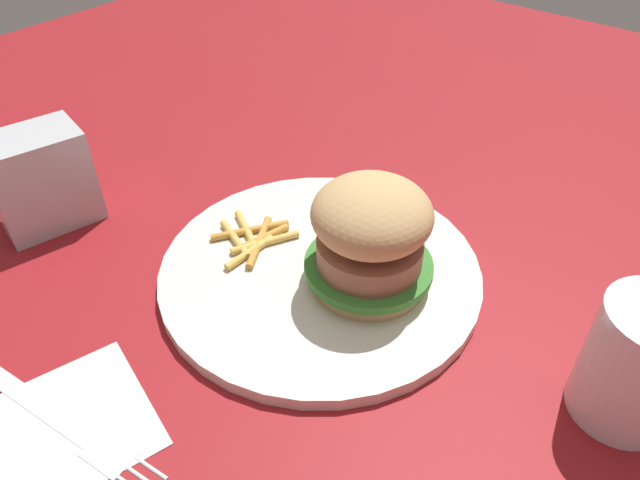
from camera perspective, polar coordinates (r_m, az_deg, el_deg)
The scene contains 8 objects.
ground_plane at distance 0.54m, azimuth 1.48°, elevation -3.24°, with size 1.60×1.60×0.00m, color maroon.
plate at distance 0.53m, azimuth 0.00°, elevation -3.01°, with size 0.29×0.29×0.01m, color silver.
sandwich at distance 0.48m, azimuth 5.03°, elevation 0.47°, with size 0.11×0.11×0.10m.
fries_pile at distance 0.55m, azimuth -6.50°, elevation 0.12°, with size 0.08×0.07×0.01m.
napkin at distance 0.47m, azimuth -23.22°, elevation -16.17°, with size 0.11×0.11×0.00m, color white.
fork at distance 0.46m, azimuth -23.17°, elevation -16.10°, with size 0.04×0.17×0.00m.
drink_glass at distance 0.46m, azimuth 28.22°, elevation -10.92°, with size 0.07×0.07×0.10m.
napkin_dispenser at distance 0.63m, azimuth -25.41°, elevation 5.28°, with size 0.09×0.06×0.10m, color #B7BABF.
Camera 1 is at (-0.31, -0.24, 0.36)m, focal length 33.09 mm.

